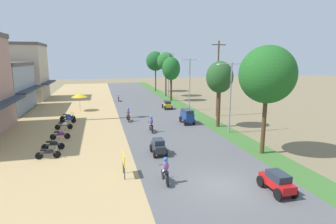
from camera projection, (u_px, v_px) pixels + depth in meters
name	position (u px, v px, depth m)	size (l,w,h in m)	color
ground_plane	(221.00, 187.00, 16.05)	(180.00, 180.00, 0.00)	#7A6B4C
road_strip	(221.00, 186.00, 16.04)	(9.00, 140.00, 0.08)	#565659
dirt_shoulder	(27.00, 210.00, 13.54)	(12.00, 140.00, 0.06)	tan
median_strip	(303.00, 176.00, 17.40)	(2.40, 140.00, 0.06)	#3D6B2D
shophouse_mid	(2.00, 87.00, 38.10)	(7.49, 11.43, 6.90)	#999EA8
shophouse_far	(23.00, 72.00, 48.80)	(8.50, 8.61, 10.10)	#C6B299
parked_motorbike_nearest	(48.00, 152.00, 20.24)	(1.80, 0.54, 0.94)	black
parked_motorbike_second	(53.00, 144.00, 22.17)	(1.80, 0.54, 0.94)	black
parked_motorbike_third	(60.00, 134.00, 25.08)	(1.80, 0.54, 0.94)	black
parked_motorbike_fourth	(64.00, 125.00, 28.59)	(1.80, 0.54, 0.94)	black
parked_motorbike_fifth	(68.00, 119.00, 31.42)	(1.80, 0.54, 0.94)	black
parked_motorbike_sixth	(68.00, 116.00, 32.80)	(1.80, 0.54, 0.94)	black
street_signboard	(124.00, 161.00, 17.13)	(0.06, 1.30, 1.50)	#262628
vendor_umbrella	(79.00, 95.00, 38.45)	(2.20, 2.20, 2.52)	#99999E
median_tree_nearest	(267.00, 75.00, 20.36)	(4.23, 4.23, 8.37)	#4C351E
median_tree_second	(220.00, 78.00, 28.95)	(2.89, 2.89, 7.10)	#4C351E
median_tree_third	(171.00, 69.00, 47.05)	(3.13, 3.13, 7.62)	#4C351E
median_tree_fourth	(166.00, 61.00, 52.60)	(3.38, 3.38, 8.56)	#4C351E
median_tree_fifth	(155.00, 61.00, 60.35)	(4.13, 4.13, 8.89)	#4C351E
streetlamp_near	(231.00, 92.00, 26.76)	(3.16, 0.20, 7.01)	gray
streetlamp_mid	(190.00, 81.00, 38.76)	(3.16, 0.20, 7.34)	gray
streetlamp_far	(168.00, 72.00, 50.55)	(3.16, 0.20, 8.39)	gray
utility_pole_near	(218.00, 78.00, 34.70)	(1.80, 0.20, 9.60)	brown
car_sedan_red	(277.00, 181.00, 15.09)	(1.10, 2.26, 1.19)	red
car_hatchback_charcoal	(158.00, 146.00, 21.13)	(1.04, 2.00, 1.23)	#282D33
car_van_blue	(187.00, 115.00, 31.05)	(1.19, 2.41, 1.67)	navy
car_sedan_yellow	(167.00, 104.00, 40.15)	(1.10, 2.26, 1.19)	gold
motorbike_foreground_rider	(165.00, 170.00, 16.24)	(0.54, 1.80, 1.66)	black
motorbike_ahead_second	(151.00, 124.00, 27.52)	(0.54, 1.80, 1.66)	black
motorbike_ahead_third	(128.00, 115.00, 32.18)	(0.54, 1.80, 1.66)	black
motorbike_ahead_fourth	(118.00, 98.00, 47.29)	(0.54, 1.80, 0.94)	black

